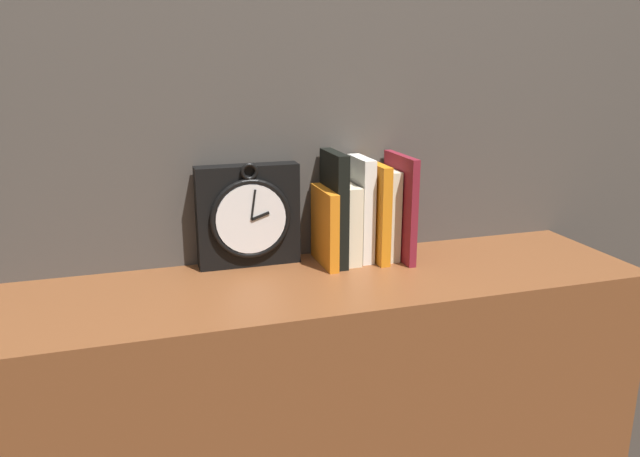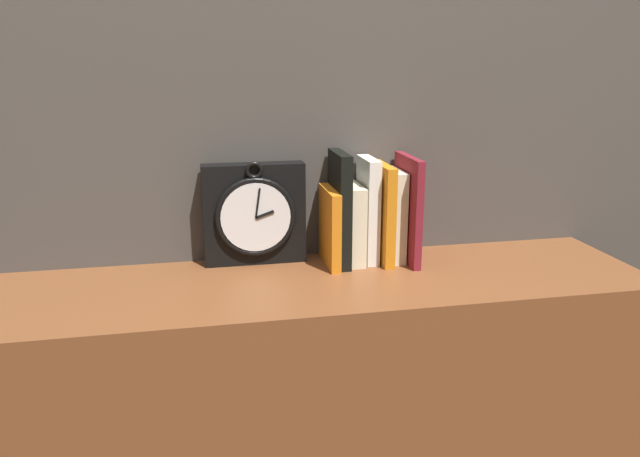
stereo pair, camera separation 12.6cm
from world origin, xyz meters
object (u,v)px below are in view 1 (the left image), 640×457
object	(u,v)px
clock	(249,216)
book_slot4_orange	(375,212)
book_slot1_black	(334,208)
book_slot5_cream	(385,213)
book_slot6_maroon	(400,207)
book_slot2_cream	(347,223)
book_slot3_white	(361,209)
book_slot0_orange	(325,227)

from	to	relation	value
clock	book_slot4_orange	world-z (taller)	clock
book_slot1_black	book_slot5_cream	bearing A→B (deg)	3.35
clock	book_slot4_orange	distance (m)	0.28
book_slot6_maroon	book_slot1_black	bearing A→B (deg)	175.30
book_slot2_cream	clock	bearing A→B (deg)	171.82
clock	book_slot1_black	bearing A→B (deg)	-11.30
book_slot1_black	book_slot3_white	bearing A→B (deg)	8.43
book_slot5_cream	book_slot6_maroon	xyz separation A→B (m)	(0.03, -0.02, 0.02)
book_slot0_orange	book_slot3_white	world-z (taller)	book_slot3_white
book_slot3_white	book_slot4_orange	size ratio (longest dim) A/B	1.06
book_slot1_black	book_slot2_cream	size ratio (longest dim) A/B	1.42
book_slot2_cream	book_slot4_orange	world-z (taller)	book_slot4_orange
book_slot0_orange	book_slot6_maroon	xyz separation A→B (m)	(0.18, -0.01, 0.03)
book_slot1_black	book_slot4_orange	bearing A→B (deg)	-1.62
clock	book_slot6_maroon	distance (m)	0.34
book_slot0_orange	book_slot3_white	size ratio (longest dim) A/B	0.73
book_slot5_cream	book_slot0_orange	bearing A→B (deg)	-175.20
book_slot1_black	book_slot5_cream	xyz separation A→B (m)	(0.13, 0.01, -0.02)
book_slot1_black	book_slot6_maroon	xyz separation A→B (m)	(0.15, -0.01, -0.01)
book_slot2_cream	book_slot5_cream	bearing A→B (deg)	1.00
book_slot0_orange	book_slot1_black	bearing A→B (deg)	12.49
clock	book_slot4_orange	size ratio (longest dim) A/B	1.06
clock	book_slot3_white	size ratio (longest dim) A/B	1.00
book_slot6_maroon	book_slot3_white	bearing A→B (deg)	165.16
clock	book_slot3_white	distance (m)	0.25
book_slot0_orange	book_slot4_orange	xyz separation A→B (m)	(0.12, 0.00, 0.02)
book_slot0_orange	book_slot6_maroon	bearing A→B (deg)	-2.40
book_slot0_orange	book_slot4_orange	distance (m)	0.12
book_slot6_maroon	book_slot2_cream	bearing A→B (deg)	171.38
book_slot0_orange	book_slot5_cream	distance (m)	0.15
book_slot2_cream	book_slot6_maroon	world-z (taller)	book_slot6_maroon
book_slot4_orange	book_slot5_cream	world-z (taller)	book_slot4_orange
book_slot2_cream	book_slot5_cream	size ratio (longest dim) A/B	0.86
book_slot2_cream	book_slot4_orange	bearing A→B (deg)	-7.40
book_slot1_black	book_slot6_maroon	distance (m)	0.15
clock	book_slot5_cream	size ratio (longest dim) A/B	1.14
book_slot5_cream	book_slot3_white	bearing A→B (deg)	177.50
clock	book_slot1_black	xyz separation A→B (m)	(0.18, -0.04, 0.01)
book_slot0_orange	book_slot4_orange	world-z (taller)	book_slot4_orange
book_slot4_orange	book_slot5_cream	bearing A→B (deg)	19.08
book_slot5_cream	book_slot6_maroon	bearing A→B (deg)	-37.68
book_slot1_black	book_slot5_cream	distance (m)	0.13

